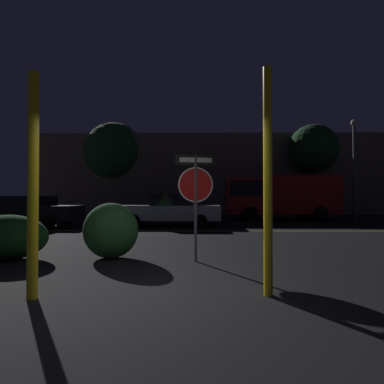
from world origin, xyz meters
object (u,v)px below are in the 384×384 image
(passing_car_1, at_px, (27,211))
(street_lamp, at_px, (354,160))
(stop_sign, at_px, (196,186))
(delivery_truck, at_px, (277,195))
(tree_1, at_px, (313,149))
(tree_0, at_px, (115,153))
(hedge_bush_2, at_px, (111,230))
(yellow_pole_right, at_px, (268,180))
(hedge_bush_1, at_px, (8,237))
(yellow_pole_left, at_px, (33,185))
(passing_car_2, at_px, (169,210))

(passing_car_1, distance_m, street_lamp, 18.07)
(stop_sign, height_order, delivery_truck, delivery_truck)
(street_lamp, height_order, tree_1, tree_1)
(delivery_truck, relative_size, tree_0, 0.89)
(delivery_truck, height_order, tree_0, tree_0)
(hedge_bush_2, bearing_deg, yellow_pole_right, -40.60)
(hedge_bush_1, bearing_deg, tree_0, 98.00)
(yellow_pole_left, distance_m, hedge_bush_1, 3.30)
(stop_sign, xyz_separation_m, yellow_pole_left, (-2.19, -2.34, -0.08))
(delivery_truck, distance_m, tree_0, 13.49)
(passing_car_1, bearing_deg, delivery_truck, -68.35)
(yellow_pole_left, xyz_separation_m, tree_0, (-4.39, 20.17, 3.40))
(yellow_pole_left, relative_size, passing_car_2, 0.63)
(stop_sign, xyz_separation_m, tree_0, (-6.58, 17.83, 3.32))
(stop_sign, bearing_deg, yellow_pole_left, -142.29)
(hedge_bush_1, bearing_deg, delivery_truck, 51.98)
(passing_car_1, height_order, passing_car_2, passing_car_2)
(passing_car_2, bearing_deg, yellow_pole_right, -167.43)
(hedge_bush_2, bearing_deg, hedge_bush_1, -175.35)
(hedge_bush_1, distance_m, hedge_bush_2, 2.22)
(yellow_pole_right, relative_size, street_lamp, 0.53)
(yellow_pole_left, distance_m, tree_0, 20.92)
(stop_sign, xyz_separation_m, delivery_truck, (4.92, 11.68, -0.11))
(tree_0, bearing_deg, stop_sign, -69.74)
(passing_car_1, distance_m, passing_car_2, 6.57)
(stop_sign, height_order, yellow_pole_right, yellow_pole_right)
(yellow_pole_right, distance_m, delivery_truck, 14.39)
(stop_sign, xyz_separation_m, hedge_bush_1, (-4.10, 0.14, -1.12))
(stop_sign, distance_m, passing_car_1, 10.76)
(hedge_bush_1, height_order, passing_car_1, passing_car_1)
(stop_sign, relative_size, delivery_truck, 0.35)
(stop_sign, relative_size, yellow_pole_left, 0.74)
(passing_car_2, distance_m, delivery_truck, 7.36)
(passing_car_1, xyz_separation_m, street_lamp, (17.32, 4.30, 2.88))
(delivery_truck, bearing_deg, passing_car_2, 124.74)
(yellow_pole_left, height_order, hedge_bush_1, yellow_pole_left)
(stop_sign, xyz_separation_m, passing_car_2, (-1.24, 7.73, -0.86))
(yellow_pole_left, relative_size, street_lamp, 0.51)
(tree_1, bearing_deg, yellow_pole_right, -113.15)
(yellow_pole_right, relative_size, tree_1, 0.47)
(hedge_bush_2, height_order, street_lamp, street_lamp)
(delivery_truck, height_order, tree_1, tree_1)
(stop_sign, height_order, yellow_pole_left, yellow_pole_left)
(yellow_pole_right, height_order, hedge_bush_1, yellow_pole_right)
(street_lamp, xyz_separation_m, tree_0, (-16.10, 6.18, 1.33))
(street_lamp, xyz_separation_m, tree_1, (-0.83, 4.14, 1.30))
(passing_car_1, distance_m, tree_0, 11.35)
(passing_car_1, relative_size, passing_car_2, 1.04)
(hedge_bush_1, xyz_separation_m, tree_0, (-2.48, 17.69, 4.44))
(yellow_pole_right, bearing_deg, passing_car_1, 132.77)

